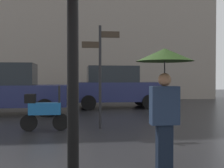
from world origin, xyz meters
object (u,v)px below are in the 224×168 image
(parked_scooter, at_px, (43,111))
(street_signpost, at_px, (100,66))
(pedestrian_with_umbrella, at_px, (165,77))
(parked_car_left, at_px, (6,89))
(parked_car_right, at_px, (115,87))

(parked_scooter, xyz_separation_m, street_signpost, (1.58, 0.16, 1.23))
(pedestrian_with_umbrella, xyz_separation_m, parked_car_left, (-4.03, 7.31, -0.45))
(parked_scooter, height_order, street_signpost, street_signpost)
(parked_car_left, relative_size, parked_car_right, 1.06)
(pedestrian_with_umbrella, distance_m, street_signpost, 3.87)
(parked_car_left, bearing_deg, parked_car_right, -154.72)
(pedestrian_with_umbrella, height_order, street_signpost, street_signpost)
(parked_scooter, distance_m, parked_car_right, 6.31)
(parked_scooter, distance_m, street_signpost, 2.01)
(parked_scooter, distance_m, parked_car_left, 4.11)
(pedestrian_with_umbrella, relative_size, parked_car_left, 0.42)
(pedestrian_with_umbrella, distance_m, parked_car_left, 8.35)
(pedestrian_with_umbrella, height_order, parked_car_left, parked_car_left)
(street_signpost, bearing_deg, parked_car_right, 77.33)
(street_signpost, bearing_deg, pedestrian_with_umbrella, -80.49)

